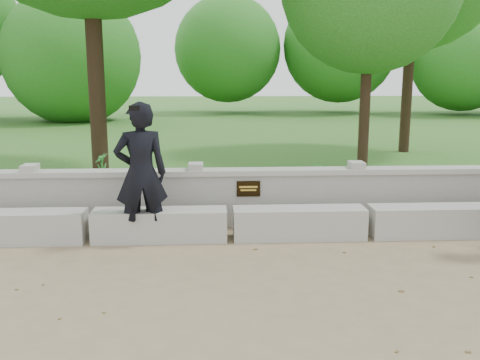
% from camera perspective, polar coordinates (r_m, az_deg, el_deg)
% --- Properties ---
extents(ground, '(80.00, 80.00, 0.00)m').
position_cam_1_polar(ground, '(5.97, -0.42, -11.83)').
color(ground, '#907958').
rests_on(ground, ground).
extents(lawn, '(40.00, 22.00, 0.25)m').
position_cam_1_polar(lawn, '(19.62, -2.29, 4.77)').
color(lawn, '#265B1A').
rests_on(lawn, ground).
extents(concrete_bench, '(11.90, 0.45, 0.45)m').
position_cam_1_polar(concrete_bench, '(7.69, -1.07, -4.72)').
color(concrete_bench, '#B2AFA8').
rests_on(concrete_bench, ground).
extents(parapet_wall, '(12.50, 0.35, 0.90)m').
position_cam_1_polar(parapet_wall, '(8.31, -1.24, -1.81)').
color(parapet_wall, '#A7A59E').
rests_on(parapet_wall, ground).
extents(man_main, '(0.80, 0.73, 1.98)m').
position_cam_1_polar(man_main, '(7.48, -10.52, 0.65)').
color(man_main, black).
rests_on(man_main, ground).
extents(shrub_b, '(0.41, 0.39, 0.58)m').
position_cam_1_polar(shrub_b, '(9.15, 8.41, -0.23)').
color(shrub_b, green).
rests_on(shrub_b, lawn).
extents(shrub_d, '(0.38, 0.40, 0.57)m').
position_cam_1_polar(shrub_d, '(10.80, -14.51, 1.27)').
color(shrub_d, green).
rests_on(shrub_d, lawn).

